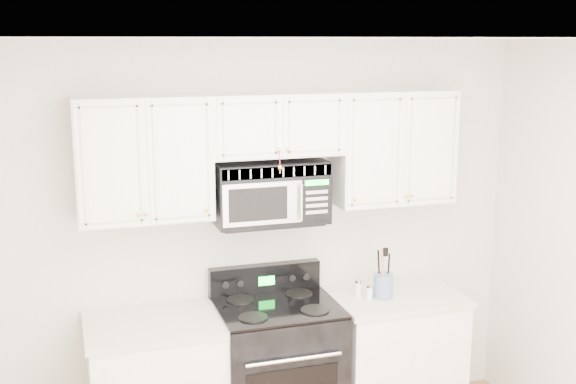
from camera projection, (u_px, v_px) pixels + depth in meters
name	position (u px, v px, depth m)	size (l,w,h in m)	color
room	(376.00, 337.00, 3.20)	(3.51, 3.51, 2.61)	#90573D
base_cabinet_right	(393.00, 361.00, 4.96)	(0.86, 0.65, 0.92)	white
range	(277.00, 370.00, 4.70)	(0.76, 0.69, 1.12)	black
upper_cabinets	(274.00, 147.00, 4.55)	(2.44, 0.37, 0.75)	white
microwave	(270.00, 192.00, 4.58)	(0.72, 0.41, 0.40)	black
utensil_crock	(383.00, 285.00, 4.76)	(0.13, 0.13, 0.34)	#515F91
shaker_salt	(358.00, 288.00, 4.80)	(0.05, 0.05, 0.11)	silver
shaker_pepper	(369.00, 292.00, 4.72)	(0.04, 0.04, 0.10)	silver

